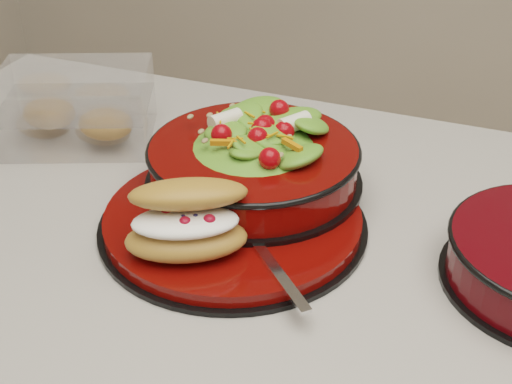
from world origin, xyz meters
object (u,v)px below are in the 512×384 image
at_px(salad_bowl, 254,155).
at_px(fork, 269,260).
at_px(dinner_plate, 233,220).
at_px(croissant, 188,220).
at_px(pastry_box, 76,108).

xyz_separation_m(salad_bowl, fork, (0.07, -0.14, -0.04)).
bearing_deg(dinner_plate, fork, -45.01).
bearing_deg(croissant, dinner_plate, 52.07).
xyz_separation_m(salad_bowl, croissant, (-0.01, -0.15, -0.00)).
bearing_deg(croissant, salad_bowl, 58.05).
relative_size(croissant, fork, 1.16).
distance_m(salad_bowl, pastry_box, 0.29).
relative_size(salad_bowl, fork, 2.10).
relative_size(croissant, pastry_box, 0.59).
relative_size(salad_bowl, pastry_box, 1.07).
xyz_separation_m(dinner_plate, salad_bowl, (-0.00, 0.07, 0.05)).
relative_size(dinner_plate, fork, 2.46).
bearing_deg(salad_bowl, croissant, -95.00).
height_order(salad_bowl, fork, salad_bowl).
relative_size(fork, pastry_box, 0.51).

